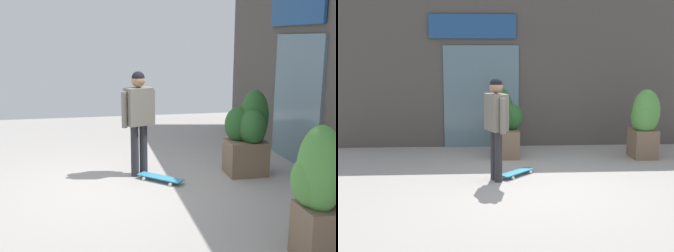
% 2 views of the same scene
% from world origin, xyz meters
% --- Properties ---
extents(ground_plane, '(12.00, 12.00, 0.00)m').
position_xyz_m(ground_plane, '(0.00, 0.00, 0.00)').
color(ground_plane, '#9E9993').
extents(building_facade, '(8.43, 0.31, 3.71)m').
position_xyz_m(building_facade, '(-0.03, 3.31, 1.84)').
color(building_facade, '#4C4742').
rests_on(building_facade, ground_plane).
extents(skateboarder, '(0.40, 0.56, 1.70)m').
position_xyz_m(skateboarder, '(-0.56, 0.34, 1.04)').
color(skateboarder, '#28282D').
rests_on(skateboarder, ground_plane).
extents(skateboard, '(0.67, 0.70, 0.08)m').
position_xyz_m(skateboard, '(-0.19, 0.62, 0.06)').
color(skateboard, teal).
rests_on(skateboard, ground_plane).
extents(planter_box_left, '(0.56, 0.68, 1.41)m').
position_xyz_m(planter_box_left, '(2.46, 1.79, 0.73)').
color(planter_box_left, brown).
rests_on(planter_box_left, ground_plane).
extents(planter_box_right, '(0.69, 0.71, 1.39)m').
position_xyz_m(planter_box_right, '(-0.33, 2.11, 0.70)').
color(planter_box_right, brown).
rests_on(planter_box_right, ground_plane).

